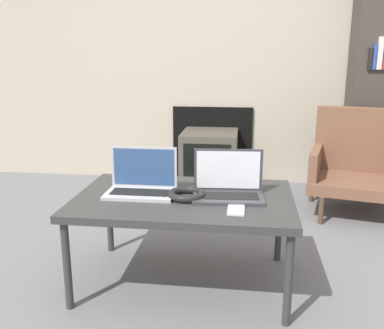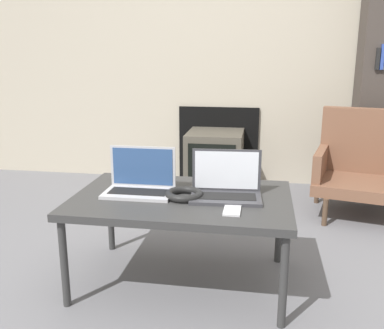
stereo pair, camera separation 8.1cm
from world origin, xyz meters
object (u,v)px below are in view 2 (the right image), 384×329
Objects in this scene: headphones at (184,194)px; armchair at (365,163)px; laptop_right at (226,187)px; phone at (232,211)px; laptop_left at (140,182)px; tv at (215,161)px.

armchair is at bearing 48.53° from headphones.
phone is (0.05, -0.19, -0.05)m from laptop_right.
headphones is at bearing -118.37° from armchair.
laptop_right is (0.43, -0.00, 0.00)m from laptop_left.
armchair reaches higher than phone.
phone is at bearing -22.77° from laptop_left.
armchair is (1.11, 1.25, -0.11)m from headphones.
laptop_right is 1.52m from armchair.
phone is at bearing -108.58° from armchair.
headphones is 0.24× the size of armchair.
headphones is at bearing -12.01° from laptop_left.
laptop_right is at bearing 13.40° from headphones.
tv is at bearing 174.79° from armchair.
headphones is (-0.20, -0.05, -0.03)m from laptop_right.
headphones is at bearing -170.53° from laptop_right.
laptop_right reaches higher than headphones.
laptop_right is at bearing -81.71° from tv.
tv is (-0.28, 1.78, -0.22)m from phone.
headphones is 1.68m from armchair.
headphones is 1.65m from tv.
laptop_right is 0.69× the size of tv.
laptop_left is 0.52m from phone.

